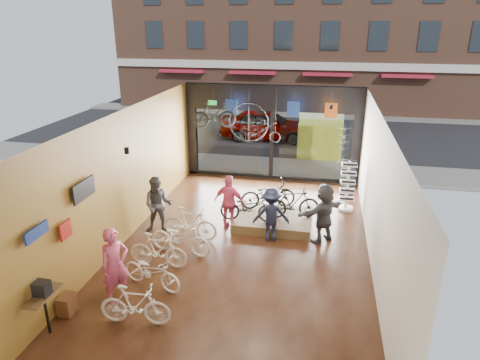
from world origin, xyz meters
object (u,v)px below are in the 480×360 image
(display_bike_left, at_px, (249,207))
(customer_1, at_px, (158,205))
(sunglasses_rack, at_px, (348,186))
(hung_bike, at_px, (214,115))
(floor_bike_2, at_px, (152,272))
(floor_bike_3, at_px, (158,250))
(customer_2, at_px, (230,202))
(box_truck, at_px, (321,124))
(street_car, at_px, (266,124))
(floor_bike_5, at_px, (190,223))
(customer_3, at_px, (271,215))
(display_bike_right, at_px, (268,194))
(customer_0, at_px, (115,265))
(customer_5, at_px, (324,213))
(display_bike_mid, at_px, (293,203))
(floor_bike_4, at_px, (180,238))
(floor_bike_1, at_px, (135,305))
(penny_farthing, at_px, (257,124))
(display_platform, at_px, (273,220))

(display_bike_left, distance_m, customer_1, 2.75)
(sunglasses_rack, bearing_deg, hung_bike, -171.77)
(floor_bike_2, xyz_separation_m, floor_bike_3, (-0.20, 0.93, 0.05))
(display_bike_left, relative_size, customer_2, 1.03)
(display_bike_left, height_order, hung_bike, hung_bike)
(customer_1, relative_size, hung_bike, 1.13)
(box_truck, xyz_separation_m, floor_bike_2, (-3.69, -13.30, -0.81))
(street_car, bearing_deg, floor_bike_5, 177.13)
(display_bike_left, relative_size, customer_3, 1.08)
(display_bike_right, xyz_separation_m, customer_0, (-2.78, -5.22, 0.14))
(street_car, relative_size, customer_0, 2.68)
(customer_5, bearing_deg, floor_bike_3, -17.06)
(floor_bike_3, bearing_deg, display_bike_mid, -46.31)
(floor_bike_4, bearing_deg, floor_bike_5, 8.83)
(floor_bike_1, height_order, floor_bike_5, floor_bike_5)
(street_car, height_order, customer_2, customer_2)
(customer_0, distance_m, sunglasses_rack, 8.22)
(box_truck, relative_size, customer_0, 3.44)
(display_bike_mid, height_order, customer_5, customer_5)
(street_car, distance_m, penny_farthing, 7.34)
(floor_bike_5, bearing_deg, customer_5, -76.41)
(customer_3, bearing_deg, floor_bike_3, 26.76)
(street_car, height_order, floor_bike_4, street_car)
(floor_bike_1, xyz_separation_m, customer_5, (3.84, 4.54, 0.43))
(display_bike_left, bearing_deg, hung_bike, 28.37)
(display_bike_mid, xyz_separation_m, customer_2, (-1.91, -0.48, 0.07))
(customer_0, bearing_deg, display_bike_right, 9.00)
(display_bike_mid, bearing_deg, customer_0, 124.67)
(display_bike_left, bearing_deg, floor_bike_2, 150.26)
(floor_bike_5, distance_m, display_platform, 2.73)
(customer_3, xyz_separation_m, penny_farthing, (-1.13, 4.23, 1.67))
(box_truck, height_order, customer_3, box_truck)
(display_bike_right, bearing_deg, street_car, -11.68)
(floor_bike_3, xyz_separation_m, customer_5, (4.21, 2.28, 0.42))
(customer_2, bearing_deg, display_bike_mid, -154.10)
(box_truck, xyz_separation_m, hung_bike, (-3.79, -6.80, 1.69))
(hung_bike, bearing_deg, customer_3, -161.92)
(floor_bike_3, distance_m, display_platform, 4.05)
(display_bike_left, bearing_deg, penny_farthing, 2.58)
(hung_bike, bearing_deg, street_car, -24.26)
(customer_0, distance_m, hung_bike, 7.42)
(floor_bike_1, bearing_deg, customer_3, -33.13)
(floor_bike_4, relative_size, customer_2, 1.04)
(floor_bike_4, height_order, customer_2, customer_2)
(floor_bike_2, height_order, floor_bike_5, floor_bike_5)
(floor_bike_3, bearing_deg, display_bike_right, -32.48)
(street_car, height_order, customer_3, street_car)
(customer_0, xyz_separation_m, customer_3, (3.10, 3.58, -0.09))
(sunglasses_rack, bearing_deg, display_bike_left, -126.16)
(floor_bike_5, xyz_separation_m, customer_0, (-0.74, -3.19, 0.41))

